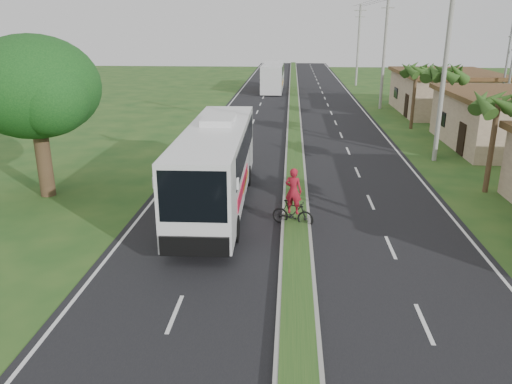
{
  "coord_description": "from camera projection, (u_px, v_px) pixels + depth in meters",
  "views": [
    {
      "loc": [
        -0.32,
        -12.22,
        7.86
      ],
      "look_at": [
        -1.58,
        5.81,
        1.8
      ],
      "focal_mm": 35.0,
      "sensor_mm": 36.0,
      "label": 1
    }
  ],
  "objects": [
    {
      "name": "ground",
      "position": [
        297.0,
        319.0,
        14.04
      ],
      "size": [
        180.0,
        180.0,
        0.0
      ],
      "primitive_type": "plane",
      "color": "#1F491B",
      "rests_on": "ground"
    },
    {
      "name": "road_asphalt",
      "position": [
        295.0,
        150.0,
        32.95
      ],
      "size": [
        14.0,
        160.0,
        0.02
      ],
      "primitive_type": "cube",
      "color": "black",
      "rests_on": "ground"
    },
    {
      "name": "median_strip",
      "position": [
        295.0,
        149.0,
        32.92
      ],
      "size": [
        1.2,
        160.0,
        0.18
      ],
      "color": "gray",
      "rests_on": "ground"
    },
    {
      "name": "lane_edge_left",
      "position": [
        195.0,
        149.0,
        33.4
      ],
      "size": [
        0.12,
        160.0,
        0.01
      ],
      "primitive_type": "cube",
      "color": "silver",
      "rests_on": "ground"
    },
    {
      "name": "lane_edge_right",
      "position": [
        398.0,
        152.0,
        32.51
      ],
      "size": [
        0.12,
        160.0,
        0.01
      ],
      "primitive_type": "cube",
      "color": "silver",
      "rests_on": "ground"
    },
    {
      "name": "shop_mid",
      "position": [
        505.0,
        120.0,
        33.33
      ],
      "size": [
        7.6,
        10.6,
        3.67
      ],
      "color": "tan",
      "rests_on": "ground"
    },
    {
      "name": "shop_far",
      "position": [
        445.0,
        92.0,
        46.55
      ],
      "size": [
        8.6,
        11.6,
        3.82
      ],
      "color": "tan",
      "rests_on": "ground"
    },
    {
      "name": "palm_verge_b",
      "position": [
        498.0,
        104.0,
        23.38
      ],
      "size": [
        2.4,
        2.4,
        5.05
      ],
      "color": "#473321",
      "rests_on": "ground"
    },
    {
      "name": "palm_verge_c",
      "position": [
        444.0,
        73.0,
        29.8
      ],
      "size": [
        2.4,
        2.4,
        5.85
      ],
      "color": "#473321",
      "rests_on": "ground"
    },
    {
      "name": "palm_verge_d",
      "position": [
        416.0,
        70.0,
        38.46
      ],
      "size": [
        2.4,
        2.4,
        5.25
      ],
      "color": "#473321",
      "rests_on": "ground"
    },
    {
      "name": "shade_tree",
      "position": [
        32.0,
        91.0,
        22.71
      ],
      "size": [
        6.3,
        6.0,
        7.54
      ],
      "color": "#473321",
      "rests_on": "ground"
    },
    {
      "name": "utility_pole_b",
      "position": [
        446.0,
        55.0,
        28.51
      ],
      "size": [
        3.2,
        0.28,
        12.0
      ],
      "color": "gray",
      "rests_on": "ground"
    },
    {
      "name": "utility_pole_c",
      "position": [
        385.0,
        49.0,
        47.61
      ],
      "size": [
        1.6,
        0.28,
        11.0
      ],
      "color": "gray",
      "rests_on": "ground"
    },
    {
      "name": "utility_pole_d",
      "position": [
        358.0,
        44.0,
        66.61
      ],
      "size": [
        1.6,
        0.28,
        10.5
      ],
      "color": "gray",
      "rests_on": "ground"
    },
    {
      "name": "coach_bus_main",
      "position": [
        216.0,
        161.0,
        22.12
      ],
      "size": [
        2.77,
        12.17,
        3.92
      ],
      "rotation": [
        0.0,
        0.0,
        0.02
      ],
      "color": "white",
      "rests_on": "ground"
    },
    {
      "name": "coach_bus_far",
      "position": [
        273.0,
        75.0,
        62.48
      ],
      "size": [
        2.6,
        11.42,
        3.32
      ],
      "rotation": [
        0.0,
        0.0,
        -0.01
      ],
      "color": "silver",
      "rests_on": "ground"
    },
    {
      "name": "motorcyclist",
      "position": [
        293.0,
        205.0,
        20.3
      ],
      "size": [
        1.84,
        1.03,
        2.46
      ],
      "rotation": [
        0.0,
        0.0,
        -0.32
      ],
      "color": "black",
      "rests_on": "ground"
    }
  ]
}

